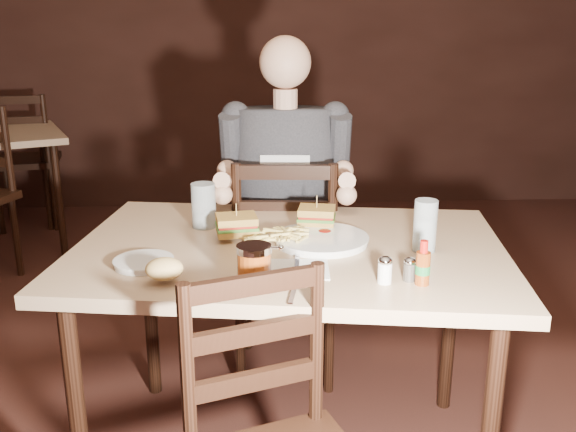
{
  "coord_description": "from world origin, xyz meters",
  "views": [
    {
      "loc": [
        0.09,
        -1.54,
        1.44
      ],
      "look_at": [
        0.21,
        0.38,
        0.85
      ],
      "focal_mm": 40.0,
      "sensor_mm": 36.0,
      "label": 1
    }
  ],
  "objects": [
    {
      "name": "syrup_dispenser",
      "position": [
        0.1,
        0.01,
        0.83
      ],
      "size": [
        0.1,
        0.1,
        0.12
      ],
      "primitive_type": null,
      "rotation": [
        0.0,
        0.0,
        -0.15
      ],
      "color": "maroon",
      "rests_on": "main_table"
    },
    {
      "name": "bg_chair_far",
      "position": [
        -1.51,
        3.05,
        0.48
      ],
      "size": [
        0.53,
        0.56,
        0.96
      ],
      "primitive_type": null,
      "rotation": [
        0.0,
        0.0,
        3.33
      ],
      "color": "black",
      "rests_on": "ground"
    },
    {
      "name": "side_plate",
      "position": [
        -0.22,
        0.19,
        0.78
      ],
      "size": [
        0.19,
        0.19,
        0.01
      ],
      "primitive_type": "cylinder",
      "rotation": [
        0.0,
        0.0,
        -0.15
      ],
      "color": "white",
      "rests_on": "main_table"
    },
    {
      "name": "bread_roll",
      "position": [
        -0.14,
        0.05,
        0.81
      ],
      "size": [
        0.11,
        0.1,
        0.06
      ],
      "primitive_type": "ellipsoid",
      "rotation": [
        0.0,
        0.0,
        -0.15
      ],
      "color": "tan",
      "rests_on": "side_plate"
    },
    {
      "name": "glass_right",
      "position": [
        0.61,
        0.26,
        0.85
      ],
      "size": [
        0.08,
        0.08,
        0.16
      ],
      "primitive_type": "cylinder",
      "rotation": [
        0.0,
        0.0,
        -0.15
      ],
      "color": "silver",
      "rests_on": "main_table"
    },
    {
      "name": "napkin",
      "position": [
        0.22,
        0.13,
        0.77
      ],
      "size": [
        0.18,
        0.17,
        0.0
      ],
      "primitive_type": "cube",
      "rotation": [
        0.0,
        0.0,
        -0.07
      ],
      "color": "white",
      "rests_on": "main_table"
    },
    {
      "name": "sandwich_left",
      "position": [
        0.05,
        0.4,
        0.84
      ],
      "size": [
        0.14,
        0.12,
        0.11
      ],
      "primitive_type": null,
      "rotation": [
        0.0,
        0.0,
        0.14
      ],
      "color": "gold",
      "rests_on": "dinner_plate"
    },
    {
      "name": "glass_left",
      "position": [
        -0.07,
        0.53,
        0.85
      ],
      "size": [
        0.09,
        0.09,
        0.15
      ],
      "primitive_type": "cylinder",
      "rotation": [
        0.0,
        0.0,
        -0.15
      ],
      "color": "silver",
      "rests_on": "main_table"
    },
    {
      "name": "sandwich_right",
      "position": [
        0.31,
        0.48,
        0.84
      ],
      "size": [
        0.13,
        0.12,
        0.1
      ],
      "primitive_type": null,
      "rotation": [
        0.0,
        0.0,
        -0.19
      ],
      "color": "gold",
      "rests_on": "dinner_plate"
    },
    {
      "name": "main_table",
      "position": [
        0.21,
        0.33,
        0.7
      ],
      "size": [
        1.44,
        1.07,
        0.77
      ],
      "rotation": [
        0.0,
        0.0,
        -0.15
      ],
      "color": "tan",
      "rests_on": "ground"
    },
    {
      "name": "salt_shaker",
      "position": [
        0.44,
        0.02,
        0.8
      ],
      "size": [
        0.04,
        0.04,
        0.07
      ],
      "primitive_type": null,
      "rotation": [
        0.0,
        0.0,
        -0.15
      ],
      "color": "white",
      "rests_on": "main_table"
    },
    {
      "name": "chair_far",
      "position": [
        0.23,
        0.91,
        0.47
      ],
      "size": [
        0.47,
        0.51,
        0.94
      ],
      "primitive_type": null,
      "rotation": [
        0.0,
        0.0,
        3.07
      ],
      "color": "black",
      "rests_on": "ground"
    },
    {
      "name": "diner",
      "position": [
        0.23,
        0.86,
        0.94
      ],
      "size": [
        0.55,
        0.44,
        0.9
      ],
      "primitive_type": null,
      "rotation": [
        0.0,
        0.0,
        -0.07
      ],
      "color": "#35343A",
      "rests_on": "chair_far"
    },
    {
      "name": "fries_pile",
      "position": [
        0.17,
        0.34,
        0.8
      ],
      "size": [
        0.25,
        0.19,
        0.04
      ],
      "primitive_type": null,
      "rotation": [
        0.0,
        0.0,
        -0.15
      ],
      "color": "#DDC66B",
      "rests_on": "dinner_plate"
    },
    {
      "name": "room_shell",
      "position": [
        0.0,
        0.0,
        1.4
      ],
      "size": [
        7.0,
        7.0,
        7.0
      ],
      "color": "black",
      "rests_on": "ground"
    },
    {
      "name": "knife",
      "position": [
        0.2,
        -0.01,
        0.78
      ],
      "size": [
        0.05,
        0.19,
        0.0
      ],
      "primitive_type": "cube",
      "rotation": [
        0.0,
        0.0,
        -0.18
      ],
      "color": "silver",
      "rests_on": "napkin"
    },
    {
      "name": "fork",
      "position": [
        0.22,
        0.15,
        0.78
      ],
      "size": [
        0.03,
        0.18,
        0.01
      ],
      "primitive_type": "cube",
      "rotation": [
        0.0,
        0.0,
        -0.09
      ],
      "color": "silver",
      "rests_on": "napkin"
    },
    {
      "name": "pepper_shaker",
      "position": [
        0.51,
        0.03,
        0.8
      ],
      "size": [
        0.04,
        0.04,
        0.06
      ],
      "primitive_type": null,
      "rotation": [
        0.0,
        0.0,
        -0.15
      ],
      "color": "#38332D",
      "rests_on": "main_table"
    },
    {
      "name": "ketchup_dollop",
      "position": [
        0.33,
        0.4,
        0.79
      ],
      "size": [
        0.05,
        0.05,
        0.01
      ],
      "primitive_type": "ellipsoid",
      "rotation": [
        0.0,
        0.0,
        -0.15
      ],
      "color": "maroon",
      "rests_on": "dinner_plate"
    },
    {
      "name": "dinner_plate",
      "position": [
        0.31,
        0.35,
        0.78
      ],
      "size": [
        0.33,
        0.33,
        0.02
      ],
      "primitive_type": "cylinder",
      "rotation": [
        0.0,
        0.0,
        -0.15
      ],
      "color": "white",
      "rests_on": "main_table"
    },
    {
      "name": "hot_sauce",
      "position": [
        0.54,
        0.0,
        0.83
      ],
      "size": [
        0.04,
        0.04,
        0.12
      ],
      "primitive_type": null,
      "rotation": [
        0.0,
        0.0,
        -0.15
      ],
      "color": "maroon",
      "rests_on": "main_table"
    }
  ]
}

